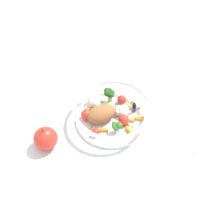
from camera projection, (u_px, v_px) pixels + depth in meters
name	position (u px, v px, depth m)	size (l,w,h in m)	color
ground_plane	(111.00, 121.00, 0.79)	(2.40, 2.40, 0.00)	white
food_container	(110.00, 111.00, 0.77)	(0.24, 0.24, 0.06)	white
loose_apple	(46.00, 138.00, 0.70)	(0.07, 0.07, 0.08)	red
folded_napkin	(187.00, 129.00, 0.76)	(0.13, 0.14, 0.01)	white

